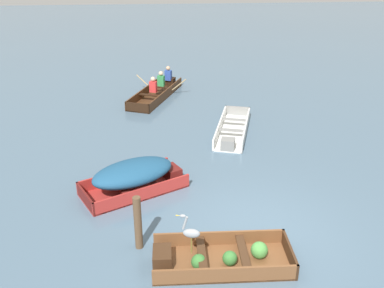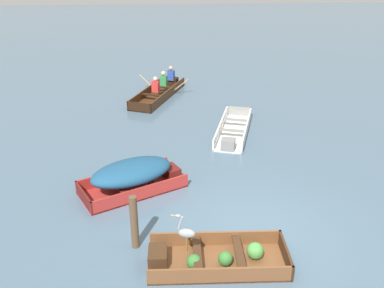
% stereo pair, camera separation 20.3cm
% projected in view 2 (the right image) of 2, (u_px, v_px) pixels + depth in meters
% --- Properties ---
extents(ground_plane, '(80.00, 80.00, 0.00)m').
position_uv_depth(ground_plane, '(250.00, 236.00, 9.16)').
color(ground_plane, slate).
extents(dinghy_wooden_brown_foreground, '(2.73, 1.20, 0.38)m').
position_uv_depth(dinghy_wooden_brown_foreground, '(215.00, 258.00, 8.30)').
color(dinghy_wooden_brown_foreground, brown).
rests_on(dinghy_wooden_brown_foreground, ground).
extents(skiff_white_near_moored, '(1.72, 3.24, 0.37)m').
position_uv_depth(skiff_white_near_moored, '(233.00, 131.00, 14.01)').
color(skiff_white_near_moored, white).
rests_on(skiff_white_near_moored, ground).
extents(skiff_red_mid_moored, '(2.82, 2.22, 0.79)m').
position_uv_depth(skiff_red_mid_moored, '(133.00, 174.00, 10.70)').
color(skiff_red_mid_moored, '#AD2D28').
rests_on(skiff_red_mid_moored, ground).
extents(rowboat_dark_varnish_with_crew, '(2.43, 3.79, 0.93)m').
position_uv_depth(rowboat_dark_varnish_with_crew, '(160.00, 90.00, 17.62)').
color(rowboat_dark_varnish_with_crew, '#4C2D19').
rests_on(rowboat_dark_varnish_with_crew, ground).
extents(heron_on_dinghy, '(0.46, 0.21, 0.84)m').
position_uv_depth(heron_on_dinghy, '(186.00, 232.00, 7.89)').
color(heron_on_dinghy, olive).
rests_on(heron_on_dinghy, dinghy_wooden_brown_foreground).
extents(mooring_post, '(0.16, 0.16, 1.20)m').
position_uv_depth(mooring_post, '(134.00, 222.00, 8.59)').
color(mooring_post, brown).
rests_on(mooring_post, ground).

